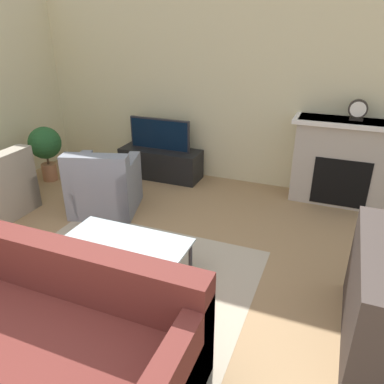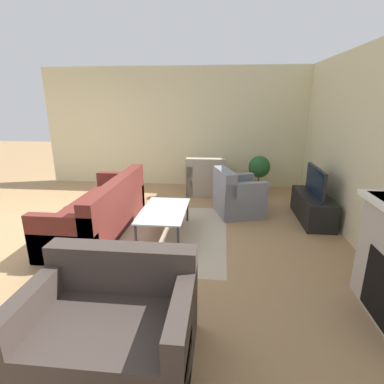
{
  "view_description": "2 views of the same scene",
  "coord_description": "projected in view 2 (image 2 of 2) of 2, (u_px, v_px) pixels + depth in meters",
  "views": [
    {
      "loc": [
        1.59,
        -0.57,
        2.22
      ],
      "look_at": [
        0.4,
        2.38,
        0.76
      ],
      "focal_mm": 35.0,
      "sensor_mm": 36.0,
      "label": 1
    },
    {
      "loc": [
        4.11,
        2.7,
        1.97
      ],
      "look_at": [
        0.31,
        2.31,
        0.8
      ],
      "focal_mm": 28.0,
      "sensor_mm": 36.0,
      "label": 2
    }
  ],
  "objects": [
    {
      "name": "wall_left",
      "position": [
        205.0,
        128.0,
        6.91
      ],
      "size": [
        0.06,
        7.57,
        2.7
      ],
      "color": "beige",
      "rests_on": "ground_plane"
    },
    {
      "name": "armchair_by_window",
      "position": [
        206.0,
        180.0,
        6.56
      ],
      "size": [
        0.81,
        0.83,
        0.82
      ],
      "rotation": [
        0.0,
        0.0,
        -1.55
      ],
      "color": "#9E937F",
      "rests_on": "ground_plane"
    },
    {
      "name": "wall_back",
      "position": [
        368.0,
        150.0,
        3.9
      ],
      "size": [
        8.79,
        0.06,
        2.7
      ],
      "color": "beige",
      "rests_on": "ground_plane"
    },
    {
      "name": "armchair_accent",
      "position": [
        237.0,
        198.0,
        5.34
      ],
      "size": [
        0.96,
        0.95,
        0.82
      ],
      "rotation": [
        0.0,
        0.0,
        3.44
      ],
      "color": "gray",
      "rests_on": "ground_plane"
    },
    {
      "name": "ground_plane",
      "position": [
        49.0,
        230.0,
        4.75
      ],
      "size": [
        20.0,
        20.0,
        0.0
      ],
      "primitive_type": "plane",
      "color": "#9E7A51"
    },
    {
      "name": "area_rug",
      "position": [
        166.0,
        233.0,
        4.62
      ],
      "size": [
        2.37,
        1.86,
        0.0
      ],
      "color": "#B7A88E",
      "rests_on": "ground_plane"
    },
    {
      "name": "tv_stand",
      "position": [
        312.0,
        207.0,
        5.1
      ],
      "size": [
        1.23,
        0.45,
        0.44
      ],
      "color": "black",
      "rests_on": "ground_plane"
    },
    {
      "name": "couch_loveseat",
      "position": [
        112.0,
        326.0,
        2.32
      ],
      "size": [
        0.93,
        1.26,
        0.82
      ],
      "rotation": [
        0.0,
        0.0,
        1.57
      ],
      "color": "#3D332D",
      "rests_on": "ground_plane"
    },
    {
      "name": "coffee_table",
      "position": [
        164.0,
        212.0,
        4.52
      ],
      "size": [
        1.17,
        0.66,
        0.39
      ],
      "color": "#333338",
      "rests_on": "ground_plane"
    },
    {
      "name": "couch_sectional",
      "position": [
        102.0,
        212.0,
        4.71
      ],
      "size": [
        2.32,
        0.87,
        0.82
      ],
      "color": "#5B231E",
      "rests_on": "ground_plane"
    },
    {
      "name": "tv",
      "position": [
        315.0,
        182.0,
        4.96
      ],
      "size": [
        0.95,
        0.06,
        0.47
      ],
      "color": "#232328",
      "rests_on": "tv_stand"
    },
    {
      "name": "potted_plant",
      "position": [
        259.0,
        169.0,
        6.51
      ],
      "size": [
        0.47,
        0.47,
        0.82
      ],
      "color": "#AD704C",
      "rests_on": "ground_plane"
    }
  ]
}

